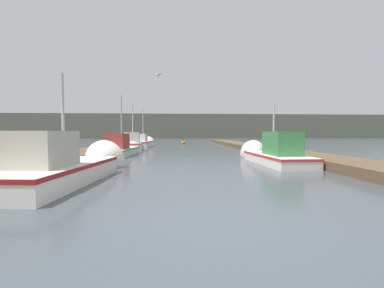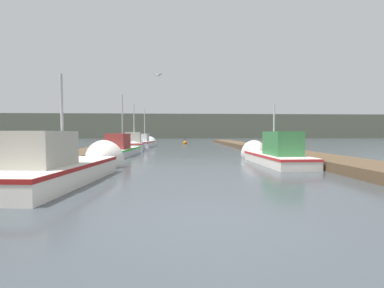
% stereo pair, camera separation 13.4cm
% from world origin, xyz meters
% --- Properties ---
extents(ground_plane, '(200.00, 200.00, 0.00)m').
position_xyz_m(ground_plane, '(0.00, 0.00, 0.00)').
color(ground_plane, '#3D4449').
extents(dock_left, '(2.24, 40.00, 0.37)m').
position_xyz_m(dock_left, '(-6.10, 16.00, 0.18)').
color(dock_left, brown).
rests_on(dock_left, ground_plane).
extents(dock_right, '(2.24, 40.00, 0.37)m').
position_xyz_m(dock_right, '(6.10, 16.00, 0.18)').
color(dock_right, brown).
rests_on(dock_right, ground_plane).
extents(distant_shore_ridge, '(120.00, 16.00, 6.26)m').
position_xyz_m(distant_shore_ridge, '(0.00, 69.04, 3.13)').
color(distant_shore_ridge, '#565B4C').
rests_on(distant_shore_ridge, ground_plane).
extents(fishing_boat_0, '(2.29, 5.97, 3.69)m').
position_xyz_m(fishing_boat_0, '(-3.83, 4.26, 0.41)').
color(fishing_boat_0, silver).
rests_on(fishing_boat_0, ground_plane).
extents(fishing_boat_1, '(1.78, 5.60, 3.29)m').
position_xyz_m(fishing_boat_1, '(3.98, 8.15, 0.43)').
color(fishing_boat_1, silver).
rests_on(fishing_boat_1, ground_plane).
extents(fishing_boat_2, '(1.73, 5.87, 4.29)m').
position_xyz_m(fishing_boat_2, '(-4.06, 12.86, 0.42)').
color(fishing_boat_2, silver).
rests_on(fishing_boat_2, ground_plane).
extents(fishing_boat_3, '(1.91, 4.88, 4.17)m').
position_xyz_m(fishing_boat_3, '(-4.09, 17.21, 0.51)').
color(fishing_boat_3, silver).
rests_on(fishing_boat_3, ground_plane).
extents(fishing_boat_4, '(1.89, 5.08, 4.33)m').
position_xyz_m(fishing_boat_4, '(-3.84, 22.33, 0.41)').
color(fishing_boat_4, silver).
rests_on(fishing_boat_4, ground_plane).
extents(mooring_piling_1, '(0.36, 0.36, 1.34)m').
position_xyz_m(mooring_piling_1, '(-5.07, 17.97, 0.68)').
color(mooring_piling_1, '#473523').
rests_on(mooring_piling_1, ground_plane).
extents(mooring_piling_2, '(0.30, 0.30, 1.16)m').
position_xyz_m(mooring_piling_2, '(-5.08, 7.25, 0.59)').
color(mooring_piling_2, '#473523').
rests_on(mooring_piling_2, ground_plane).
extents(mooring_piling_3, '(0.31, 0.31, 1.10)m').
position_xyz_m(mooring_piling_3, '(5.02, 10.33, 0.56)').
color(mooring_piling_3, '#473523').
rests_on(mooring_piling_3, ground_plane).
extents(channel_buoy, '(0.54, 0.54, 1.04)m').
position_xyz_m(channel_buoy, '(0.34, 28.57, 0.15)').
color(channel_buoy, '#BF6513').
rests_on(channel_buoy, ground_plane).
extents(seagull_lead, '(0.52, 0.41, 0.12)m').
position_xyz_m(seagull_lead, '(-1.68, 11.31, 4.80)').
color(seagull_lead, white).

